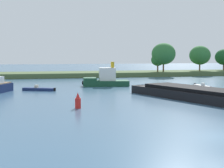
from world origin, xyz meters
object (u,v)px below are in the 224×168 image
at_px(tugboat, 105,80).
at_px(small_motorboat, 39,89).
at_px(channel_buoy_red, 78,101).
at_px(fishing_skiff, 202,86).
at_px(cargo_barge, 220,96).

bearing_deg(tugboat, small_motorboat, -154.93).
distance_m(tugboat, channel_buoy_red, 28.29).
height_order(small_motorboat, channel_buoy_red, channel_buoy_red).
height_order(fishing_skiff, cargo_barge, cargo_barge).
bearing_deg(channel_buoy_red, cargo_barge, 0.16).
height_order(small_motorboat, cargo_barge, cargo_barge).
relative_size(fishing_skiff, tugboat, 0.57).
xyz_separation_m(small_motorboat, fishing_skiff, (31.07, -0.66, -0.05)).
distance_m(cargo_barge, tugboat, 28.73).
height_order(small_motorboat, tugboat, tugboat).
bearing_deg(channel_buoy_red, fishing_skiff, 37.19).
bearing_deg(cargo_barge, fishing_skiff, 68.79).
relative_size(cargo_barge, channel_buoy_red, 16.08).
xyz_separation_m(cargo_barge, channel_buoy_red, (-18.73, -0.05, -0.15)).
bearing_deg(fishing_skiff, tugboat, 159.17).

